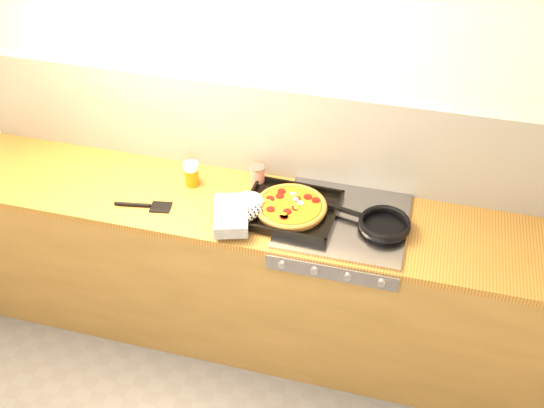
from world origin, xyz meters
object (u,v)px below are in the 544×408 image
(frying_pan, at_px, (383,224))
(juice_glass, at_px, (192,174))
(tomato_can, at_px, (257,176))
(pizza_on_tray, at_px, (275,208))

(frying_pan, distance_m, juice_glass, 1.00)
(tomato_can, height_order, juice_glass, juice_glass)
(pizza_on_tray, distance_m, tomato_can, 0.27)
(tomato_can, distance_m, juice_glass, 0.33)
(frying_pan, xyz_separation_m, juice_glass, (-0.99, 0.11, 0.03))
(pizza_on_tray, distance_m, frying_pan, 0.52)
(tomato_can, xyz_separation_m, juice_glass, (-0.32, -0.08, 0.01))
(frying_pan, bearing_deg, juice_glass, 173.58)
(frying_pan, distance_m, tomato_can, 0.70)
(pizza_on_tray, height_order, frying_pan, pizza_on_tray)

